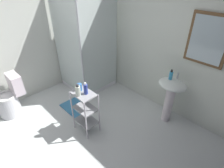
{
  "coord_description": "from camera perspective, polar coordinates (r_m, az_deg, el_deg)",
  "views": [
    {
      "loc": [
        1.65,
        -0.86,
        2.3
      ],
      "look_at": [
        0.12,
        0.65,
        0.92
      ],
      "focal_mm": 28.72,
      "sensor_mm": 36.0,
      "label": 1
    }
  ],
  "objects": [
    {
      "name": "ground_plane",
      "position": [
        2.96,
        -11.31,
        -19.34
      ],
      "size": [
        4.2,
        4.2,
        0.02
      ],
      "primitive_type": "cube",
      "color": "silver"
    },
    {
      "name": "wall_back",
      "position": [
        3.33,
        13.88,
        13.51
      ],
      "size": [
        4.2,
        0.14,
        2.5
      ],
      "color": "silver",
      "rests_on": "ground_plane"
    },
    {
      "name": "wall_left",
      "position": [
        3.75,
        -30.23,
        12.17
      ],
      "size": [
        0.1,
        4.2,
        2.5
      ],
      "primitive_type": "cube",
      "color": "silver",
      "rests_on": "ground_plane"
    },
    {
      "name": "shower_stall",
      "position": [
        3.97,
        -7.92,
        4.87
      ],
      "size": [
        0.92,
        0.92,
        2.0
      ],
      "color": "white",
      "rests_on": "ground_plane"
    },
    {
      "name": "pedestal_sink",
      "position": [
        3.11,
        18.21,
        -2.74
      ],
      "size": [
        0.46,
        0.37,
        0.81
      ],
      "color": "white",
      "rests_on": "ground_plane"
    },
    {
      "name": "sink_faucet",
      "position": [
        3.06,
        20.21,
        2.49
      ],
      "size": [
        0.03,
        0.03,
        0.1
      ],
      "primitive_type": "cylinder",
      "color": "silver",
      "rests_on": "pedestal_sink"
    },
    {
      "name": "toilet",
      "position": [
        3.74,
        -29.65,
        -4.22
      ],
      "size": [
        0.37,
        0.49,
        0.76
      ],
      "color": "white",
      "rests_on": "ground_plane"
    },
    {
      "name": "storage_cart",
      "position": [
        2.89,
        -8.51,
        -7.87
      ],
      "size": [
        0.38,
        0.28,
        0.74
      ],
      "color": "silver",
      "rests_on": "ground_plane"
    },
    {
      "name": "hand_soap_bottle",
      "position": [
        2.99,
        18.24,
        2.66
      ],
      "size": [
        0.06,
        0.06,
        0.17
      ],
      "color": "#389ED1",
      "rests_on": "pedestal_sink"
    },
    {
      "name": "lotion_bottle_white",
      "position": [
        2.63,
        -10.81,
        -2.08
      ],
      "size": [
        0.08,
        0.08,
        0.19
      ],
      "color": "white",
      "rests_on": "storage_cart"
    },
    {
      "name": "shampoo_bottle_blue",
      "position": [
        2.64,
        -8.39,
        -1.56
      ],
      "size": [
        0.06,
        0.06,
        0.19
      ],
      "color": "#3348B1",
      "rests_on": "storage_cart"
    },
    {
      "name": "rinse_cup",
      "position": [
        2.76,
        -10.35,
        -0.96
      ],
      "size": [
        0.08,
        0.08,
        0.11
      ],
      "primitive_type": "cylinder",
      "color": "#3870B2",
      "rests_on": "storage_cart"
    },
    {
      "name": "bath_mat",
      "position": [
        3.61,
        -11.27,
        -7.37
      ],
      "size": [
        0.6,
        0.4,
        0.02
      ],
      "primitive_type": "cube",
      "color": "teal",
      "rests_on": "ground_plane"
    }
  ]
}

